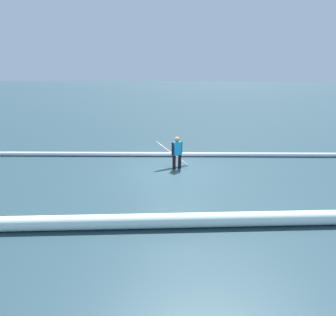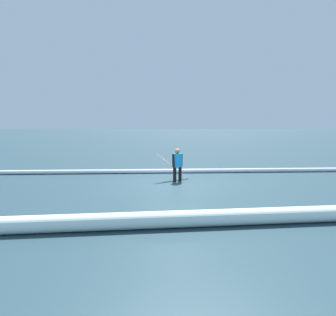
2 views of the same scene
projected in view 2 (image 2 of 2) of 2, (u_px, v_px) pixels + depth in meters
ground_plane at (173, 183)px, 11.55m from camera, size 163.94×163.94×0.00m
surfer at (177, 163)px, 11.86m from camera, size 0.45×0.40×1.39m
surfboard at (173, 166)px, 12.17m from camera, size 1.50×0.56×1.21m
wave_crest_foreground at (154, 171)px, 13.79m from camera, size 22.16×0.48×0.20m
wave_crest_midground at (224, 217)px, 6.87m from camera, size 20.25×1.81×0.40m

